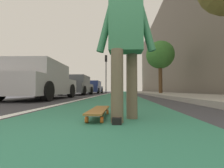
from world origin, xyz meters
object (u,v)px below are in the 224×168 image
Objects in this scene: skateboard at (99,111)px; traffic_light at (106,67)px; parked_car_far at (93,87)px; street_tree_mid at (160,55)px; parked_car_near at (41,82)px; parked_car_mid at (77,86)px; skater_person at (125,43)px.

traffic_light reaches higher than skateboard.
traffic_light reaches higher than parked_car_far.
traffic_light is at bearing 37.24° from street_tree_mid.
parked_car_near is 1.06× the size of parked_car_mid.
parked_car_mid is (9.82, 3.57, -0.22)m from skater_person.
street_tree_mid reaches higher than parked_car_near.
skater_person is 17.24m from traffic_light.
parked_car_mid is 7.73m from traffic_light.
skater_person is 0.38× the size of parked_car_near.
skateboard is 10.22m from parked_car_mid.
skateboard is 0.20× the size of parked_car_far.
skater_person reaches higher than parked_car_near.
skater_person reaches higher than parked_car_far.
parked_car_near reaches higher than skateboard.
street_tree_mid is (-6.64, -5.05, -0.12)m from traffic_light.
skater_person is at bearing 163.74° from street_tree_mid.
traffic_light is at bearing -58.52° from parked_car_far.
skateboard is at bearing -143.16° from parked_car_near.
parked_car_far is at bearing -0.54° from parked_car_mid.
parked_car_far is (16.05, 3.51, -0.24)m from skater_person.
skater_person is 16.43m from parked_car_far.
parked_car_near is at bearing 38.84° from skater_person.
parked_car_near is 0.99× the size of street_tree_mid.
parked_car_far is 3.10m from traffic_light.
street_tree_mid is at bearing -142.76° from traffic_light.
parked_car_far is 9.03m from street_tree_mid.
parked_car_near is 0.89× the size of traffic_light.
street_tree_mid is (0.50, -6.58, 2.44)m from parked_car_mid.
traffic_light is (16.96, 2.04, 2.34)m from skater_person.
skateboard is at bearing 66.66° from skater_person.
skateboard is 5.07m from parked_car_near.
traffic_light is at bearing 6.85° from skater_person.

